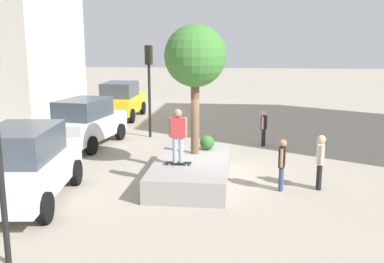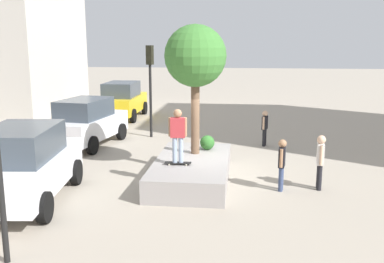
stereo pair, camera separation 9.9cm
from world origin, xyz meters
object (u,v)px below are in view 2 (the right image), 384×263
passerby_with_bag (282,161)px  plaza_tree (195,57)px  skateboarder (178,132)px  taxi_cab (123,100)px  sedan_parked (87,122)px  bystander_watching (265,126)px  police_car (25,164)px  traffic_light_corner (150,75)px  planter_ledge (192,170)px  pedestrian_crossing (320,158)px  skateboard (178,163)px

passerby_with_bag → plaza_tree: bearing=61.8°
skateboarder → taxi_cab: size_ratio=0.36×
sedan_parked → bystander_watching: size_ratio=2.99×
police_car → bystander_watching: 10.04m
plaza_tree → traffic_light_corner: 6.08m
police_car → sedan_parked: size_ratio=1.05×
traffic_light_corner → planter_ledge: bearing=-157.0°
police_car → sedan_parked: 6.66m
traffic_light_corner → pedestrian_crossing: bearing=-135.6°
sedan_parked → pedestrian_crossing: 9.93m
taxi_cab → bystander_watching: taxi_cab is taller
skateboard → sedan_parked: 6.66m
skateboarder → planter_ledge: bearing=-28.7°
planter_ledge → taxi_cab: (10.95, 5.29, 0.71)m
sedan_parked → skateboarder: bearing=-136.5°
plaza_tree → passerby_with_bag: bearing=-118.2°
skateboard → police_car: size_ratio=0.17×
passerby_with_bag → traffic_light_corner: bearing=38.0°
traffic_light_corner → bystander_watching: 5.60m
planter_ledge → pedestrian_crossing: pedestrian_crossing is taller
skateboard → police_car: (-1.80, 3.92, 0.34)m
skateboarder → traffic_light_corner: bearing=18.4°
skateboard → police_car: 4.33m
police_car → skateboarder: bearing=-65.3°
planter_ledge → taxi_cab: 12.18m
skateboard → pedestrian_crossing: (0.22, -4.21, 0.21)m
plaza_tree → traffic_light_corner: (5.39, 2.63, -0.97)m
sedan_parked → pedestrian_crossing: (-4.61, -8.79, -0.06)m
skateboard → plaza_tree: bearing=-14.4°
traffic_light_corner → passerby_with_bag: (-6.84, -5.34, -1.96)m
planter_ledge → pedestrian_crossing: (-0.43, -3.85, 0.61)m
sedan_parked → traffic_light_corner: bearing=-49.3°
skateboard → passerby_with_bag: bearing=-90.4°
police_car → planter_ledge: bearing=-60.3°
planter_ledge → taxi_cab: size_ratio=1.04×
skateboard → bystander_watching: bystander_watching is taller
taxi_cab → passerby_with_bag: 14.11m
skateboarder → pedestrian_crossing: skateboarder is taller
skateboarder → sedan_parked: size_ratio=0.36×
police_car → pedestrian_crossing: police_car is taller
planter_ledge → traffic_light_corner: traffic_light_corner is taller
planter_ledge → plaza_tree: size_ratio=1.11×
skateboard → skateboarder: 0.95m
planter_ledge → skateboard: 0.83m
traffic_light_corner → sedan_parked: bearing=130.7°
skateboarder → pedestrian_crossing: size_ratio=0.99×
taxi_cab → bystander_watching: size_ratio=2.97×
sedan_parked → pedestrian_crossing: sedan_parked is taller
planter_ledge → police_car: (-2.44, 4.27, 0.74)m
skateboard → sedan_parked: sedan_parked is taller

